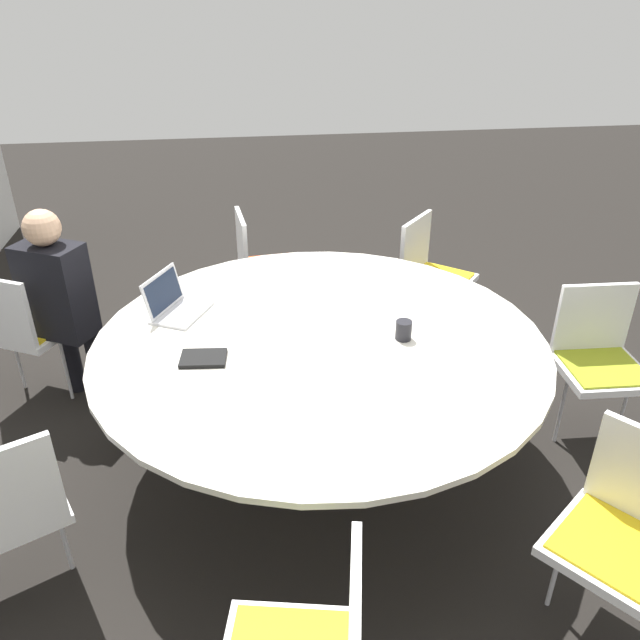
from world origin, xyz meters
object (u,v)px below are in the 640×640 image
person_0 (59,295)px  coffee_cup (404,330)px  chair_6 (261,261)px  spiral_notebook (203,358)px  laptop (174,304)px  chair_0 (22,324)px  chair_5 (431,269)px  chair_4 (599,353)px  chair_3 (627,527)px  chair_1 (2,506)px

person_0 → coffee_cup: bearing=3.2°
chair_6 → spiral_notebook: (-1.63, 0.35, 0.22)m
person_0 → laptop: (-0.36, -0.67, 0.08)m
chair_0 → person_0: 0.32m
chair_0 → chair_6: bearing=54.2°
chair_0 → chair_6: size_ratio=1.00×
chair_5 → chair_6: (0.31, 1.16, 0.00)m
chair_4 → spiral_notebook: 2.09m
chair_4 → person_0: 3.01m
laptop → spiral_notebook: size_ratio=1.74×
chair_3 → chair_6: size_ratio=1.00×
chair_3 → chair_5: (2.35, 0.04, 0.00)m
person_0 → coffee_cup: person_0 is taller
chair_0 → spiral_notebook: size_ratio=3.94×
chair_1 → laptop: (1.10, -0.60, 0.27)m
chair_5 → coffee_cup: size_ratio=9.07×
spiral_notebook → laptop: bearing=18.1°
chair_6 → chair_3: bearing=18.5°
chair_3 → laptop: size_ratio=2.26×
chair_3 → coffee_cup: chair_3 is taller
chair_6 → laptop: laptop is taller
chair_1 → coffee_cup: chair_1 is taller
coffee_cup → chair_5: bearing=-23.2°
spiral_notebook → coffee_cup: coffee_cup is taller
chair_4 → chair_5: same height
chair_5 → person_0: 2.39m
laptop → chair_6: bearing=2.6°
chair_6 → person_0: person_0 is taller
chair_1 → chair_4: same height
chair_1 → laptop: bearing=35.0°
chair_0 → chair_5: (0.43, -2.59, 0.00)m
chair_5 → person_0: bearing=-37.8°
chair_4 → chair_0: bearing=-10.7°
chair_3 → laptop: 2.30m
chair_3 → chair_5: same height
chair_5 → chair_3: bearing=41.8°
chair_1 → chair_6: 2.49m
chair_4 → chair_6: size_ratio=1.00×
chair_0 → chair_4: 3.25m
coffee_cup → chair_1: bearing=111.1°
chair_0 → coffee_cup: 2.23m
chair_6 → chair_1: bearing=-32.1°
chair_5 → coffee_cup: (-1.25, 0.54, 0.26)m
chair_0 → chair_1: (-1.49, -0.32, 0.00)m
chair_3 → chair_4: (1.15, -0.54, 0.00)m
chair_4 → laptop: 2.29m
person_0 → spiral_notebook: (-0.85, -0.83, 0.03)m
chair_5 → laptop: 1.88m
chair_0 → person_0: (-0.03, -0.25, 0.19)m
chair_4 → laptop: bearing=-6.6°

